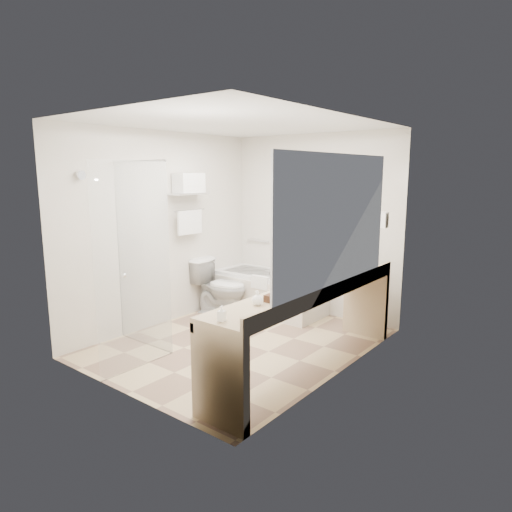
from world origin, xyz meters
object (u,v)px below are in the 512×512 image
Objects in this scene: vanity_counter at (309,310)px; amenity_basket at (277,299)px; toilet at (221,287)px; water_bottle_left at (348,264)px; bathtub at (269,292)px.

vanity_counter is 13.87× the size of amenity_basket.
vanity_counter is at bearing -123.67° from toilet.
water_bottle_left is at bearing -96.50° from toilet.
water_bottle_left is at bearing -15.91° from bathtub.
toilet is 1.97m from water_bottle_left.
amenity_basket reaches higher than toilet.
water_bottle_left is (-0.10, 1.55, 0.05)m from amenity_basket.
vanity_counter is 1.02m from water_bottle_left.
toilet is 4.42× the size of water_bottle_left.
bathtub is at bearing -50.25° from toilet.
toilet reaches higher than bathtub.
amenity_basket is (1.54, -1.96, 0.61)m from bathtub.
water_bottle_left is at bearing 94.80° from vanity_counter.
bathtub is at bearing 128.06° from amenity_basket.
amenity_basket is (1.99, -1.42, 0.50)m from toilet.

